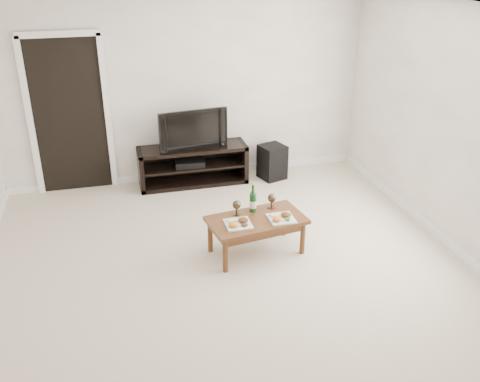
% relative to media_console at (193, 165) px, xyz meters
% --- Properties ---
extents(floor, '(5.50, 5.50, 0.00)m').
position_rel_media_console_xyz_m(floor, '(-0.02, -2.50, -0.28)').
color(floor, beige).
rests_on(floor, ground).
extents(back_wall, '(5.00, 0.04, 2.60)m').
position_rel_media_console_xyz_m(back_wall, '(-0.02, 0.27, 1.02)').
color(back_wall, white).
rests_on(back_wall, ground).
extents(ceiling, '(5.00, 5.50, 0.04)m').
position_rel_media_console_xyz_m(ceiling, '(-0.02, -2.50, 2.35)').
color(ceiling, white).
rests_on(ceiling, back_wall).
extents(doorway, '(0.90, 0.02, 2.05)m').
position_rel_media_console_xyz_m(doorway, '(-1.57, 0.24, 0.75)').
color(doorway, black).
rests_on(doorway, ground).
extents(media_console, '(1.51, 0.45, 0.55)m').
position_rel_media_console_xyz_m(media_console, '(0.00, 0.00, 0.00)').
color(media_console, black).
rests_on(media_console, ground).
extents(television, '(0.96, 0.24, 0.55)m').
position_rel_media_console_xyz_m(television, '(-0.00, 0.00, 0.55)').
color(television, black).
rests_on(television, media_console).
extents(av_receiver, '(0.42, 0.33, 0.08)m').
position_rel_media_console_xyz_m(av_receiver, '(-0.04, -0.01, 0.05)').
color(av_receiver, black).
rests_on(av_receiver, media_console).
extents(subwoofer, '(0.41, 0.41, 0.49)m').
position_rel_media_console_xyz_m(subwoofer, '(1.14, -0.09, -0.03)').
color(subwoofer, black).
rests_on(subwoofer, ground).
extents(coffee_table, '(1.11, 0.72, 0.42)m').
position_rel_media_console_xyz_m(coffee_table, '(0.35, -2.00, -0.07)').
color(coffee_table, '#5D2F19').
rests_on(coffee_table, ground).
extents(plate_left, '(0.27, 0.27, 0.07)m').
position_rel_media_console_xyz_m(plate_left, '(0.12, -2.09, 0.18)').
color(plate_left, white).
rests_on(plate_left, coffee_table).
extents(plate_right, '(0.27, 0.27, 0.07)m').
position_rel_media_console_xyz_m(plate_right, '(0.60, -2.08, 0.18)').
color(plate_right, white).
rests_on(plate_right, coffee_table).
extents(wine_bottle, '(0.07, 0.07, 0.35)m').
position_rel_media_console_xyz_m(wine_bottle, '(0.36, -1.82, 0.32)').
color(wine_bottle, '#103B15').
rests_on(wine_bottle, coffee_table).
extents(goblet_left, '(0.09, 0.09, 0.17)m').
position_rel_media_console_xyz_m(goblet_left, '(0.16, -1.86, 0.23)').
color(goblet_left, '#3E3122').
rests_on(goblet_left, coffee_table).
extents(goblet_right, '(0.09, 0.09, 0.17)m').
position_rel_media_console_xyz_m(goblet_right, '(0.58, -1.80, 0.23)').
color(goblet_right, '#3E3122').
rests_on(goblet_right, coffee_table).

